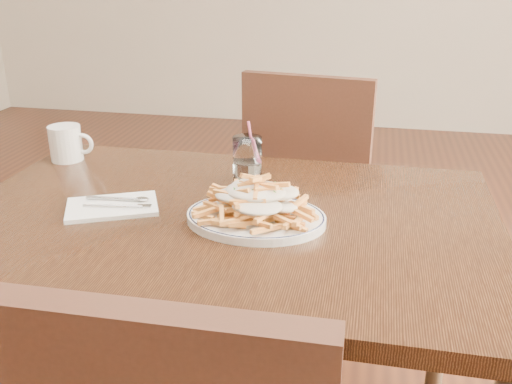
% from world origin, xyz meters
% --- Properties ---
extents(table, '(1.20, 0.80, 0.75)m').
position_xyz_m(table, '(0.00, 0.00, 0.67)').
color(table, black).
rests_on(table, ground).
extents(chair_far, '(0.49, 0.49, 0.94)m').
position_xyz_m(chair_far, '(0.11, 0.78, 0.53)').
color(chair_far, '#331A11').
rests_on(chair_far, ground).
extents(fries_plate, '(0.36, 0.33, 0.02)m').
position_xyz_m(fries_plate, '(0.08, -0.03, 0.76)').
color(fries_plate, white).
rests_on(fries_plate, table).
extents(loaded_fries, '(0.29, 0.25, 0.07)m').
position_xyz_m(loaded_fries, '(0.08, -0.03, 0.81)').
color(loaded_fries, gold).
rests_on(loaded_fries, fries_plate).
extents(napkin, '(0.24, 0.20, 0.01)m').
position_xyz_m(napkin, '(-0.26, -0.03, 0.76)').
color(napkin, white).
rests_on(napkin, table).
extents(cutlery, '(0.17, 0.08, 0.01)m').
position_xyz_m(cutlery, '(-0.26, -0.02, 0.76)').
color(cutlery, silver).
rests_on(cutlery, napkin).
extents(water_glass, '(0.07, 0.07, 0.16)m').
position_xyz_m(water_glass, '(0.01, 0.20, 0.80)').
color(water_glass, white).
rests_on(water_glass, table).
extents(coffee_mug, '(0.13, 0.09, 0.10)m').
position_xyz_m(coffee_mug, '(-0.52, 0.26, 0.80)').
color(coffee_mug, white).
rests_on(coffee_mug, table).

